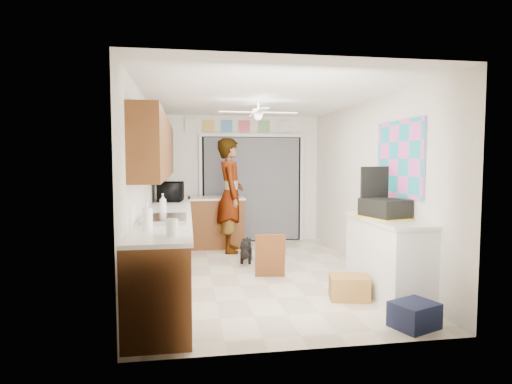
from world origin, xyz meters
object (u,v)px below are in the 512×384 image
suitcase (385,208)px  man (231,195)px  microwave (171,192)px  cardboard_box (349,287)px  navy_crate (414,315)px  paper_towel_roll (147,219)px  soap_bottle (163,203)px  dog (246,250)px

suitcase → man: bearing=106.0°
man → microwave: bearing=102.7°
cardboard_box → navy_crate: bearing=-71.2°
paper_towel_roll → man: bearing=70.3°
microwave → soap_bottle: (-0.04, -1.66, -0.03)m
microwave → navy_crate: 4.44m
navy_crate → microwave: bearing=124.5°
suitcase → dog: suitcase is taller
suitcase → dog: bearing=112.9°
microwave → paper_towel_roll: (-0.12, -3.03, -0.05)m
microwave → suitcase: (2.62, -2.53, -0.05)m
soap_bottle → navy_crate: soap_bottle is taller
man → dog: size_ratio=4.02×
suitcase → man: (-1.59, 2.71, -0.05)m
cardboard_box → microwave: bearing=128.9°
suitcase → man: man is taller
soap_bottle → suitcase: 2.80m
navy_crate → man: (-1.42, 3.75, 0.88)m
microwave → cardboard_box: bearing=-136.5°
dog → soap_bottle: bearing=-129.3°
suitcase → man: 3.14m
microwave → cardboard_box: size_ratio=1.30×
microwave → navy_crate: bearing=-140.9°
suitcase → cardboard_box: suitcase is taller
paper_towel_roll → soap_bottle: bearing=86.8°
navy_crate → cardboard_box: bearing=108.8°
cardboard_box → dog: (-0.95, 2.00, 0.06)m
soap_bottle → cardboard_box: 2.57m
microwave → paper_towel_roll: microwave is taller
dog → microwave: bearing=162.8°
soap_bottle → paper_towel_roll: soap_bottle is taller
microwave → soap_bottle: size_ratio=2.24×
paper_towel_roll → dog: paper_towel_roll is taller
paper_towel_roll → cardboard_box: size_ratio=0.50×
microwave → man: (1.03, 0.18, -0.09)m
man → suitcase: bearing=-146.8°
microwave → cardboard_box: 3.54m
man → soap_bottle: bearing=152.5°
soap_bottle → navy_crate: bearing=-37.4°
cardboard_box → dog: bearing=115.4°
paper_towel_roll → suitcase: (2.74, 0.50, 0.00)m
microwave → man: size_ratio=0.29×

